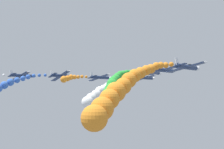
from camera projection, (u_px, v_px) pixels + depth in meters
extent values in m
cylinder|color=navy|center=(145.00, 78.00, 113.93)|extent=(1.30, 9.00, 1.30)
cone|color=white|center=(153.00, 78.00, 117.84)|extent=(1.24, 1.20, 1.24)
cube|color=navy|center=(145.00, 78.00, 113.60)|extent=(9.04, 1.90, 2.09)
cylinder|color=white|center=(134.00, 81.00, 116.43)|extent=(0.43, 1.40, 0.43)
cylinder|color=white|center=(155.00, 75.00, 110.78)|extent=(0.43, 1.40, 0.43)
cube|color=navy|center=(139.00, 77.00, 110.87)|extent=(3.75, 1.20, 0.97)
cube|color=white|center=(138.00, 75.00, 110.97)|extent=(0.47, 1.10, 1.59)
ellipsoid|color=black|center=(148.00, 77.00, 115.40)|extent=(0.93, 2.20, 0.85)
sphere|color=white|center=(134.00, 78.00, 108.80)|extent=(0.99, 0.99, 0.99)
sphere|color=white|center=(131.00, 77.00, 107.41)|extent=(1.11, 1.11, 1.11)
sphere|color=white|center=(129.00, 78.00, 106.05)|extent=(1.25, 1.25, 1.25)
sphere|color=white|center=(125.00, 79.00, 104.88)|extent=(1.56, 1.56, 1.56)
sphere|color=white|center=(121.00, 79.00, 103.56)|extent=(1.63, 1.63, 1.63)
sphere|color=white|center=(118.00, 81.00, 102.24)|extent=(1.87, 1.87, 1.87)
sphere|color=white|center=(115.00, 82.00, 100.77)|extent=(2.22, 2.22, 2.22)
sphere|color=white|center=(111.00, 85.00, 99.52)|extent=(2.35, 2.35, 2.35)
sphere|color=white|center=(108.00, 86.00, 98.21)|extent=(2.55, 2.55, 2.55)
sphere|color=white|center=(104.00, 89.00, 96.80)|extent=(2.78, 2.78, 2.78)
sphere|color=white|center=(100.00, 91.00, 95.56)|extent=(3.05, 3.05, 3.05)
sphere|color=white|center=(96.00, 95.00, 94.15)|extent=(3.05, 3.05, 3.05)
sphere|color=white|center=(91.00, 98.00, 92.97)|extent=(3.30, 3.30, 3.30)
sphere|color=white|center=(88.00, 102.00, 91.52)|extent=(3.54, 3.54, 3.54)
cylinder|color=navy|center=(100.00, 77.00, 112.80)|extent=(1.32, 9.00, 1.32)
cone|color=white|center=(109.00, 78.00, 116.71)|extent=(1.26, 1.20, 1.26)
cube|color=navy|center=(99.00, 78.00, 112.47)|extent=(8.99, 1.90, 2.29)
cylinder|color=white|center=(90.00, 81.00, 115.28)|extent=(0.43, 1.40, 0.43)
cylinder|color=white|center=(109.00, 74.00, 109.67)|extent=(0.43, 1.40, 0.43)
cube|color=navy|center=(92.00, 77.00, 109.74)|extent=(3.74, 1.20, 1.05)
cube|color=white|center=(92.00, 74.00, 109.85)|extent=(0.50, 1.10, 1.59)
ellipsoid|color=black|center=(103.00, 76.00, 114.28)|extent=(0.94, 2.20, 0.87)
sphere|color=orange|center=(86.00, 77.00, 107.37)|extent=(0.93, 0.93, 0.93)
sphere|color=orange|center=(82.00, 77.00, 105.74)|extent=(1.15, 1.15, 1.15)
sphere|color=orange|center=(78.00, 77.00, 103.95)|extent=(1.22, 1.22, 1.22)
sphere|color=orange|center=(75.00, 77.00, 102.06)|extent=(1.45, 1.45, 1.45)
sphere|color=orange|center=(71.00, 77.00, 100.14)|extent=(1.79, 1.79, 1.79)
sphere|color=orange|center=(67.00, 78.00, 98.08)|extent=(1.86, 1.86, 1.86)
sphere|color=orange|center=(64.00, 79.00, 96.07)|extent=(2.14, 2.14, 2.14)
cylinder|color=navy|center=(151.00, 72.00, 99.12)|extent=(1.37, 9.00, 1.37)
cone|color=white|center=(159.00, 73.00, 103.03)|extent=(1.30, 1.20, 1.30)
cube|color=navy|center=(150.00, 73.00, 98.79)|extent=(8.87, 1.90, 2.79)
cylinder|color=white|center=(139.00, 77.00, 101.54)|extent=(0.45, 1.40, 0.45)
cylinder|color=white|center=(162.00, 68.00, 96.04)|extent=(0.45, 1.40, 0.45)
cube|color=navy|center=(144.00, 72.00, 96.06)|extent=(3.69, 1.20, 1.26)
cube|color=white|center=(143.00, 69.00, 96.20)|extent=(0.59, 1.10, 1.57)
ellipsoid|color=black|center=(154.00, 71.00, 100.61)|extent=(0.97, 2.20, 0.90)
sphere|color=green|center=(137.00, 71.00, 93.56)|extent=(1.00, 1.00, 1.00)
sphere|color=green|center=(133.00, 72.00, 91.70)|extent=(1.21, 1.21, 1.21)
sphere|color=green|center=(130.00, 72.00, 89.60)|extent=(1.42, 1.42, 1.42)
sphere|color=green|center=(127.00, 72.00, 87.54)|extent=(1.42, 1.42, 1.42)
sphere|color=green|center=(123.00, 74.00, 85.46)|extent=(1.84, 1.84, 1.84)
sphere|color=green|center=(120.00, 75.00, 83.23)|extent=(2.01, 2.01, 2.01)
sphere|color=green|center=(118.00, 76.00, 80.84)|extent=(2.02, 2.02, 2.02)
sphere|color=green|center=(116.00, 79.00, 78.29)|extent=(2.35, 2.35, 2.35)
sphere|color=green|center=(113.00, 81.00, 75.83)|extent=(2.50, 2.50, 2.50)
sphere|color=green|center=(112.00, 84.00, 73.08)|extent=(2.73, 2.73, 2.73)
sphere|color=green|center=(111.00, 89.00, 70.26)|extent=(2.99, 2.99, 2.99)
sphere|color=green|center=(109.00, 94.00, 67.63)|extent=(3.01, 3.01, 3.01)
cylinder|color=navy|center=(61.00, 76.00, 112.13)|extent=(1.43, 9.00, 1.43)
cone|color=white|center=(72.00, 76.00, 116.04)|extent=(1.35, 1.20, 1.35)
cube|color=navy|center=(61.00, 76.00, 111.79)|extent=(8.63, 1.90, 3.53)
cylinder|color=white|center=(53.00, 81.00, 114.44)|extent=(0.47, 1.40, 0.47)
cylinder|color=white|center=(69.00, 71.00, 109.15)|extent=(0.47, 1.40, 0.47)
cube|color=navy|center=(53.00, 75.00, 109.08)|extent=(3.60, 1.20, 1.56)
cube|color=white|center=(52.00, 73.00, 109.26)|extent=(0.72, 1.10, 1.54)
ellipsoid|color=black|center=(65.00, 75.00, 113.65)|extent=(1.00, 2.20, 0.94)
sphere|color=blue|center=(45.00, 75.00, 106.43)|extent=(1.04, 1.04, 1.04)
sphere|color=blue|center=(39.00, 75.00, 104.72)|extent=(1.13, 1.13, 1.13)
sphere|color=blue|center=(34.00, 76.00, 102.86)|extent=(1.25, 1.25, 1.25)
sphere|color=blue|center=(28.00, 77.00, 100.89)|extent=(1.57, 1.57, 1.57)
sphere|color=blue|center=(23.00, 78.00, 98.72)|extent=(1.69, 1.69, 1.69)
sphere|color=blue|center=(17.00, 80.00, 96.69)|extent=(1.84, 1.84, 1.84)
sphere|color=blue|center=(10.00, 82.00, 94.83)|extent=(2.26, 2.26, 2.26)
sphere|color=blue|center=(4.00, 85.00, 92.69)|extent=(2.32, 2.32, 2.32)
cylinder|color=navy|center=(164.00, 70.00, 84.96)|extent=(1.32, 9.00, 1.32)
cone|color=white|center=(173.00, 71.00, 88.86)|extent=(1.25, 1.20, 1.25)
cube|color=navy|center=(163.00, 70.00, 84.63)|extent=(9.01, 1.90, 2.21)
cylinder|color=white|center=(149.00, 75.00, 87.44)|extent=(0.43, 1.40, 0.43)
cylinder|color=white|center=(178.00, 66.00, 81.81)|extent=(0.43, 1.40, 0.43)
cube|color=navy|center=(156.00, 69.00, 81.90)|extent=(3.75, 1.20, 1.02)
cube|color=white|center=(155.00, 66.00, 82.00)|extent=(0.49, 1.10, 1.59)
ellipsoid|color=black|center=(167.00, 69.00, 86.43)|extent=(0.94, 2.20, 0.86)
cylinder|color=navy|center=(22.00, 76.00, 111.98)|extent=(1.37, 9.00, 1.37)
cone|color=white|center=(34.00, 76.00, 115.89)|extent=(1.30, 1.20, 1.30)
cube|color=navy|center=(21.00, 76.00, 111.65)|extent=(8.88, 1.90, 2.77)
cylinder|color=white|center=(14.00, 80.00, 114.40)|extent=(0.45, 1.40, 0.45)
cylinder|color=white|center=(28.00, 72.00, 108.89)|extent=(0.45, 1.40, 0.45)
cube|color=navy|center=(12.00, 75.00, 108.92)|extent=(3.70, 1.20, 1.25)
cube|color=white|center=(11.00, 72.00, 109.06)|extent=(0.59, 1.10, 1.57)
ellipsoid|color=black|center=(26.00, 74.00, 113.47)|extent=(0.97, 2.20, 0.90)
sphere|color=white|center=(4.00, 75.00, 106.46)|extent=(0.88, 0.88, 0.88)
cylinder|color=navy|center=(187.00, 67.00, 69.71)|extent=(1.30, 9.00, 1.30)
cone|color=white|center=(197.00, 68.00, 73.62)|extent=(1.23, 1.20, 1.23)
cube|color=navy|center=(186.00, 67.00, 69.38)|extent=(9.05, 1.90, 2.03)
cylinder|color=white|center=(168.00, 72.00, 72.21)|extent=(0.43, 1.40, 0.43)
cylinder|color=white|center=(205.00, 62.00, 66.55)|extent=(0.43, 1.40, 0.43)
cube|color=navy|center=(178.00, 66.00, 66.65)|extent=(3.76, 1.20, 0.94)
cube|color=white|center=(177.00, 61.00, 66.74)|extent=(0.46, 1.10, 1.60)
ellipsoid|color=black|center=(190.00, 65.00, 71.18)|extent=(0.92, 2.20, 0.85)
sphere|color=orange|center=(171.00, 64.00, 64.26)|extent=(0.99, 0.99, 0.99)
sphere|color=orange|center=(166.00, 65.00, 62.77)|extent=(1.21, 1.21, 1.21)
sphere|color=orange|center=(161.00, 65.00, 61.16)|extent=(1.33, 1.33, 1.33)
sphere|color=orange|center=(156.00, 66.00, 59.42)|extent=(1.48, 1.48, 1.48)
sphere|color=orange|center=(151.00, 69.00, 57.76)|extent=(1.76, 1.76, 1.76)
sphere|color=orange|center=(146.00, 70.00, 55.98)|extent=(1.83, 1.83, 1.83)
sphere|color=orange|center=(140.00, 73.00, 54.29)|extent=(2.02, 2.02, 2.02)
sphere|color=orange|center=(135.00, 76.00, 52.52)|extent=(2.24, 2.24, 2.24)
sphere|color=orange|center=(129.00, 80.00, 50.76)|extent=(2.53, 2.53, 2.53)
sphere|color=orange|center=(123.00, 86.00, 48.85)|extent=(2.62, 2.62, 2.62)
sphere|color=orange|center=(116.00, 92.00, 47.12)|extent=(3.06, 3.06, 3.06)
sphere|color=orange|center=(109.00, 99.00, 45.24)|extent=(3.00, 3.00, 3.00)
sphere|color=orange|center=(102.00, 109.00, 43.35)|extent=(3.33, 3.33, 3.33)
sphere|color=orange|center=(94.00, 118.00, 41.44)|extent=(3.65, 3.65, 3.65)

